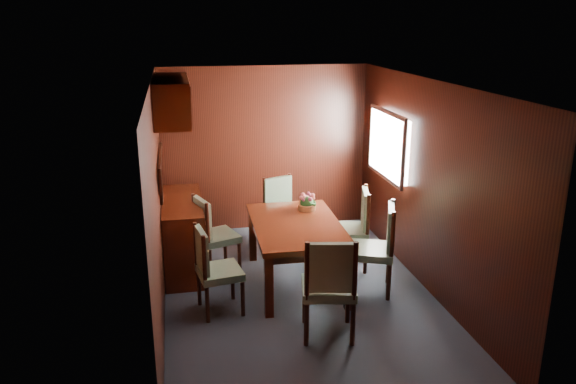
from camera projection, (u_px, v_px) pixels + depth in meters
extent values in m
plane|color=#313842|center=(298.00, 294.00, 6.44)|extent=(4.50, 4.50, 0.00)
cube|color=black|center=(157.00, 204.00, 5.80)|extent=(0.02, 4.50, 2.40)
cube|color=black|center=(428.00, 187.00, 6.37)|extent=(0.02, 4.50, 2.40)
cube|color=black|center=(265.00, 149.00, 8.19)|extent=(3.00, 0.02, 2.40)
cube|color=black|center=(368.00, 289.00, 3.98)|extent=(3.00, 0.02, 2.40)
cube|color=black|center=(300.00, 83.00, 5.72)|extent=(3.00, 4.50, 0.02)
cube|color=white|center=(391.00, 145.00, 7.32)|extent=(0.14, 1.10, 0.80)
cube|color=#B2B2B7|center=(386.00, 145.00, 7.31)|extent=(0.04, 1.20, 0.90)
cube|color=black|center=(161.00, 171.00, 6.71)|extent=(0.03, 1.36, 0.41)
cube|color=silver|center=(163.00, 171.00, 6.72)|extent=(0.01, 1.30, 0.35)
cube|color=black|center=(171.00, 100.00, 6.49)|extent=(0.40, 1.40, 0.50)
cube|color=black|center=(184.00, 234.00, 7.00)|extent=(0.48, 1.40, 0.90)
cube|color=black|center=(269.00, 287.00, 5.87)|extent=(0.09, 0.09, 0.69)
cube|color=black|center=(349.00, 280.00, 6.01)|extent=(0.09, 0.09, 0.69)
cube|color=black|center=(252.00, 235.00, 7.26)|extent=(0.09, 0.09, 0.69)
cube|color=black|center=(318.00, 231.00, 7.40)|extent=(0.09, 0.09, 0.69)
cube|color=black|center=(296.00, 232.00, 6.55)|extent=(0.92, 1.51, 0.10)
cube|color=black|center=(296.00, 226.00, 6.52)|extent=(1.05, 1.63, 0.06)
cylinder|color=black|center=(199.00, 289.00, 6.15)|extent=(0.04, 0.04, 0.39)
cylinder|color=black|center=(207.00, 305.00, 5.79)|extent=(0.04, 0.04, 0.39)
cylinder|color=black|center=(233.00, 283.00, 6.28)|extent=(0.04, 0.04, 0.39)
cylinder|color=black|center=(243.00, 299.00, 5.92)|extent=(0.04, 0.04, 0.39)
cube|color=#5E795C|center=(220.00, 272.00, 5.96)|extent=(0.51, 0.53, 0.08)
cylinder|color=black|center=(196.00, 245.00, 5.99)|extent=(0.04, 0.04, 0.52)
cylinder|color=black|center=(204.00, 260.00, 5.64)|extent=(0.04, 0.04, 0.52)
cube|color=#5E795C|center=(202.00, 250.00, 5.82)|extent=(0.13, 0.42, 0.44)
cylinder|color=black|center=(197.00, 254.00, 7.03)|extent=(0.05, 0.05, 0.40)
cylinder|color=black|center=(210.00, 266.00, 6.70)|extent=(0.05, 0.05, 0.40)
cylinder|color=black|center=(225.00, 248.00, 7.23)|extent=(0.05, 0.05, 0.40)
cylinder|color=black|center=(239.00, 259.00, 6.89)|extent=(0.05, 0.05, 0.40)
cube|color=#5E795C|center=(217.00, 237.00, 6.89)|extent=(0.58, 0.60, 0.08)
cylinder|color=black|center=(194.00, 215.00, 6.87)|extent=(0.05, 0.05, 0.53)
cylinder|color=black|center=(208.00, 225.00, 6.54)|extent=(0.05, 0.05, 0.53)
cube|color=#5E795C|center=(202.00, 218.00, 6.71)|extent=(0.20, 0.43, 0.45)
cylinder|color=black|center=(389.00, 283.00, 6.25)|extent=(0.05, 0.05, 0.42)
cylinder|color=black|center=(388.00, 266.00, 6.66)|extent=(0.05, 0.05, 0.42)
cylinder|color=black|center=(352.00, 280.00, 6.32)|extent=(0.05, 0.05, 0.42)
cylinder|color=black|center=(354.00, 264.00, 6.73)|extent=(0.05, 0.05, 0.42)
cube|color=#5E795C|center=(372.00, 251.00, 6.41)|extent=(0.62, 0.64, 0.09)
cylinder|color=black|center=(392.00, 236.00, 6.08)|extent=(0.05, 0.05, 0.56)
cylinder|color=black|center=(392.00, 222.00, 6.49)|extent=(0.05, 0.05, 0.56)
cube|color=#5E795C|center=(390.00, 227.00, 6.29)|extent=(0.22, 0.45, 0.48)
cylinder|color=black|center=(365.00, 258.00, 6.91)|extent=(0.05, 0.05, 0.41)
cylinder|color=black|center=(363.00, 245.00, 7.32)|extent=(0.05, 0.05, 0.41)
cylinder|color=black|center=(333.00, 257.00, 6.93)|extent=(0.05, 0.05, 0.41)
cylinder|color=black|center=(332.00, 244.00, 7.34)|extent=(0.05, 0.05, 0.41)
cube|color=#5E795C|center=(349.00, 231.00, 7.04)|extent=(0.58, 0.59, 0.08)
cylinder|color=black|center=(368.00, 216.00, 6.75)|extent=(0.05, 0.05, 0.55)
cylinder|color=black|center=(365.00, 205.00, 7.15)|extent=(0.05, 0.05, 0.55)
cube|color=#5E795C|center=(365.00, 209.00, 6.95)|extent=(0.18, 0.45, 0.47)
cylinder|color=black|center=(306.00, 325.00, 5.38)|extent=(0.05, 0.05, 0.43)
cylinder|color=black|center=(353.00, 325.00, 5.38)|extent=(0.05, 0.05, 0.43)
cylinder|color=black|center=(305.00, 304.00, 5.78)|extent=(0.05, 0.05, 0.43)
cylinder|color=black|center=(348.00, 303.00, 5.79)|extent=(0.05, 0.05, 0.43)
cube|color=#5E795C|center=(328.00, 288.00, 5.50)|extent=(0.60, 0.58, 0.09)
cylinder|color=black|center=(307.00, 271.00, 5.20)|extent=(0.05, 0.05, 0.58)
cylinder|color=black|center=(355.00, 271.00, 5.20)|extent=(0.05, 0.05, 0.58)
cube|color=#5E795C|center=(331.00, 268.00, 5.21)|extent=(0.47, 0.16, 0.49)
cylinder|color=black|center=(290.00, 227.00, 7.96)|extent=(0.04, 0.04, 0.39)
cylinder|color=black|center=(265.00, 232.00, 7.76)|extent=(0.04, 0.04, 0.39)
cylinder|color=black|center=(305.00, 235.00, 7.65)|extent=(0.04, 0.04, 0.39)
cylinder|color=black|center=(280.00, 241.00, 7.45)|extent=(0.04, 0.04, 0.39)
cube|color=#5E795C|center=(285.00, 216.00, 7.63)|extent=(0.59, 0.58, 0.08)
cylinder|color=black|center=(289.00, 192.00, 7.82)|extent=(0.04, 0.04, 0.53)
cylinder|color=black|center=(264.00, 196.00, 7.61)|extent=(0.04, 0.04, 0.53)
cube|color=#5E795C|center=(278.00, 193.00, 7.69)|extent=(0.42, 0.21, 0.44)
cylinder|color=#A66132|center=(307.00, 207.00, 6.96)|extent=(0.22, 0.22, 0.07)
sphere|color=#1E4617|center=(307.00, 203.00, 6.95)|extent=(0.17, 0.17, 0.17)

